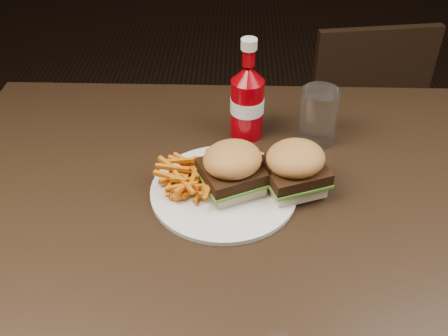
{
  "coord_description": "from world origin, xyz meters",
  "views": [
    {
      "loc": [
        -0.03,
        -0.72,
        1.38
      ],
      "look_at": [
        -0.06,
        0.01,
        0.8
      ],
      "focal_mm": 42.0,
      "sensor_mm": 36.0,
      "label": 1
    }
  ],
  "objects_px": {
    "dining_table": "(254,203)",
    "ketchup_bottle": "(247,110)",
    "chair_far": "(343,117)",
    "tumbler": "(318,117)",
    "plate": "(224,191)"
  },
  "relations": [
    {
      "from": "dining_table",
      "to": "chair_far",
      "type": "xyz_separation_m",
      "value": [
        0.32,
        0.76,
        -0.3
      ]
    },
    {
      "from": "ketchup_bottle",
      "to": "tumbler",
      "type": "relative_size",
      "value": 1.11
    },
    {
      "from": "chair_far",
      "to": "plate",
      "type": "xyz_separation_m",
      "value": [
        -0.38,
        -0.76,
        0.33
      ]
    },
    {
      "from": "dining_table",
      "to": "plate",
      "type": "distance_m",
      "value": 0.06
    },
    {
      "from": "dining_table",
      "to": "chair_far",
      "type": "relative_size",
      "value": 3.35
    },
    {
      "from": "chair_far",
      "to": "ketchup_bottle",
      "type": "bearing_deg",
      "value": 50.74
    },
    {
      "from": "dining_table",
      "to": "plate",
      "type": "bearing_deg",
      "value": 176.41
    },
    {
      "from": "dining_table",
      "to": "ketchup_bottle",
      "type": "height_order",
      "value": "ketchup_bottle"
    },
    {
      "from": "plate",
      "to": "ketchup_bottle",
      "type": "relative_size",
      "value": 1.99
    },
    {
      "from": "dining_table",
      "to": "tumbler",
      "type": "height_order",
      "value": "tumbler"
    },
    {
      "from": "ketchup_bottle",
      "to": "tumbler",
      "type": "height_order",
      "value": "ketchup_bottle"
    },
    {
      "from": "chair_far",
      "to": "tumbler",
      "type": "height_order",
      "value": "tumbler"
    },
    {
      "from": "chair_far",
      "to": "tumbler",
      "type": "distance_m",
      "value": 0.72
    },
    {
      "from": "dining_table",
      "to": "tumbler",
      "type": "xyz_separation_m",
      "value": [
        0.13,
        0.18,
        0.08
      ]
    },
    {
      "from": "plate",
      "to": "dining_table",
      "type": "bearing_deg",
      "value": -3.59
    }
  ]
}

